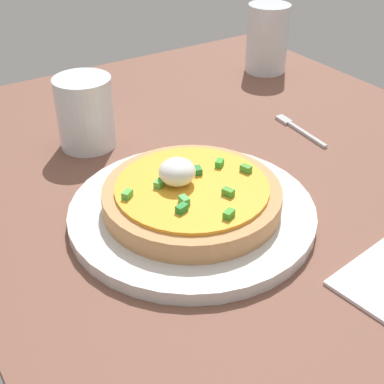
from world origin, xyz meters
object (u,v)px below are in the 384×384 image
object	(u,v)px
pizza	(191,195)
fork	(297,128)
plate	(192,212)
cup_near	(86,115)
cup_far	(267,42)

from	to	relation	value
pizza	fork	xyz separation A→B (cm)	(-10.29, 25.91, -2.90)
plate	pizza	bearing A→B (deg)	-133.29
pizza	cup_near	bearing A→B (deg)	-172.98
pizza	fork	bearing A→B (deg)	111.66
cup_near	cup_far	world-z (taller)	cup_far
cup_near	plate	bearing A→B (deg)	7.13
pizza	plate	bearing A→B (deg)	46.71
plate	cup_far	size ratio (longest dim) A/B	2.32
plate	pizza	xyz separation A→B (cm)	(-0.05, -0.05, 2.36)
cup_far	plate	bearing A→B (deg)	-49.28
plate	fork	size ratio (longest dim) A/B	2.50
plate	pizza	distance (cm)	2.36
pizza	cup_far	xyz separation A→B (cm)	(-32.45, 37.81, 2.48)
cup_near	fork	size ratio (longest dim) A/B	0.88
fork	cup_far	bearing A→B (deg)	-23.54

